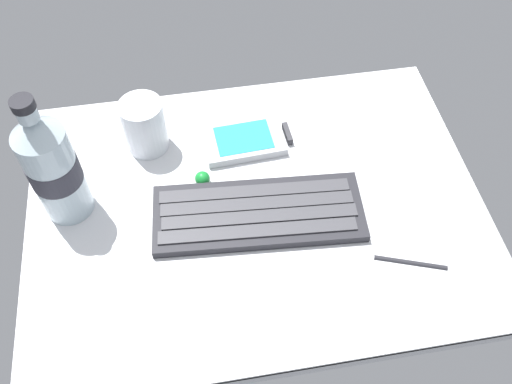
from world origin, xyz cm
name	(u,v)px	position (x,y,z in cm)	size (l,w,h in cm)	color
ground_plane	(256,210)	(0.00, -0.23, -0.99)	(64.00, 48.00, 2.80)	silver
keyboard	(256,214)	(-0.38, -2.05, 0.81)	(29.76, 13.19, 1.70)	#232328
handheld_device	(248,140)	(0.66, 11.51, 0.73)	(13.11, 8.29, 1.50)	#B7BABF
juice_cup	(145,127)	(-14.40, 13.76, 3.91)	(6.40, 6.40, 8.50)	silver
water_bottle	(52,167)	(-25.84, 3.98, 9.01)	(6.73, 6.73, 20.80)	silver
trackball_mouse	(202,179)	(-7.00, 5.00, 1.10)	(2.20, 2.20, 2.20)	#198C33
stylus_pen	(411,262)	(18.53, -12.61, 0.35)	(0.70, 0.70, 9.50)	#26262B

